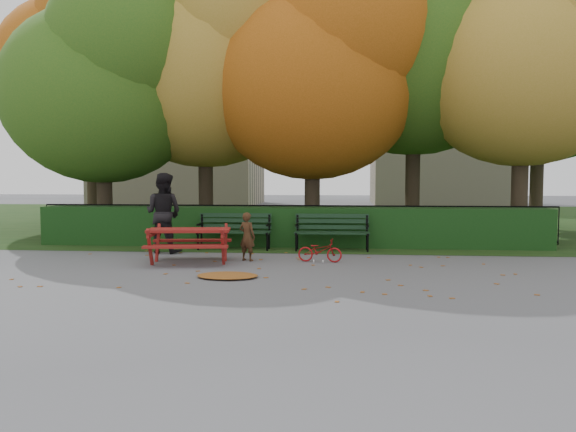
# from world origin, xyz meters

# --- Properties ---
(ground) EXTENTS (90.00, 90.00, 0.00)m
(ground) POSITION_xyz_m (0.00, 0.00, 0.00)
(ground) COLOR slate
(ground) RESTS_ON ground
(grass_strip) EXTENTS (90.00, 90.00, 0.00)m
(grass_strip) POSITION_xyz_m (0.00, 14.00, 0.01)
(grass_strip) COLOR black
(grass_strip) RESTS_ON ground
(building_left) EXTENTS (10.00, 7.00, 15.00)m
(building_left) POSITION_xyz_m (-9.00, 26.00, 7.50)
(building_left) COLOR tan
(building_left) RESTS_ON ground
(building_right) EXTENTS (9.00, 6.00, 12.00)m
(building_right) POSITION_xyz_m (8.00, 28.00, 6.00)
(building_right) COLOR tan
(building_right) RESTS_ON ground
(hedge) EXTENTS (13.00, 0.90, 1.00)m
(hedge) POSITION_xyz_m (0.00, 4.50, 0.50)
(hedge) COLOR #113310
(hedge) RESTS_ON ground
(iron_fence) EXTENTS (14.00, 0.04, 1.02)m
(iron_fence) POSITION_xyz_m (0.00, 5.30, 0.54)
(iron_fence) COLOR black
(iron_fence) RESTS_ON ground
(tree_a) EXTENTS (5.88, 5.60, 7.48)m
(tree_a) POSITION_xyz_m (-5.19, 5.58, 4.52)
(tree_a) COLOR black
(tree_a) RESTS_ON ground
(tree_b) EXTENTS (6.72, 6.40, 8.79)m
(tree_b) POSITION_xyz_m (-2.44, 6.75, 5.40)
(tree_b) COLOR black
(tree_b) RESTS_ON ground
(tree_c) EXTENTS (6.30, 6.00, 8.00)m
(tree_c) POSITION_xyz_m (0.83, 5.96, 4.82)
(tree_c) COLOR black
(tree_c) RESTS_ON ground
(tree_d) EXTENTS (7.14, 6.80, 9.58)m
(tree_d) POSITION_xyz_m (3.88, 7.23, 5.98)
(tree_d) COLOR black
(tree_d) RESTS_ON ground
(tree_e) EXTENTS (6.09, 5.80, 8.16)m
(tree_e) POSITION_xyz_m (6.52, 5.77, 5.08)
(tree_e) COLOR black
(tree_e) RESTS_ON ground
(tree_f) EXTENTS (6.93, 6.60, 9.19)m
(tree_f) POSITION_xyz_m (-7.13, 9.24, 5.69)
(tree_f) COLOR black
(tree_f) RESTS_ON ground
(tree_g) EXTENTS (6.30, 6.00, 8.55)m
(tree_g) POSITION_xyz_m (8.33, 9.76, 5.37)
(tree_g) COLOR black
(tree_g) RESTS_ON ground
(bench_left) EXTENTS (1.80, 0.57, 0.88)m
(bench_left) POSITION_xyz_m (-1.30, 3.70, 0.52)
(bench_left) COLOR black
(bench_left) RESTS_ON ground
(bench_right) EXTENTS (1.80, 0.57, 0.88)m
(bench_right) POSITION_xyz_m (1.10, 3.70, 0.52)
(bench_right) COLOR black
(bench_right) RESTS_ON ground
(picnic_table) EXTENTS (1.83, 1.56, 0.81)m
(picnic_table) POSITION_xyz_m (-1.82, 1.41, 0.56)
(picnic_table) COLOR maroon
(picnic_table) RESTS_ON ground
(leaf_pile) EXTENTS (1.20, 0.92, 0.08)m
(leaf_pile) POSITION_xyz_m (-0.70, -0.19, 0.04)
(leaf_pile) COLOR brown
(leaf_pile) RESTS_ON ground
(leaf_scatter) EXTENTS (9.00, 5.70, 0.01)m
(leaf_scatter) POSITION_xyz_m (0.00, 0.30, 0.01)
(leaf_scatter) COLOR brown
(leaf_scatter) RESTS_ON ground
(child) EXTENTS (0.45, 0.38, 1.04)m
(child) POSITION_xyz_m (-0.67, 1.83, 0.52)
(child) COLOR #3E2513
(child) RESTS_ON ground
(adult) EXTENTS (1.05, 0.90, 1.88)m
(adult) POSITION_xyz_m (-2.83, 2.90, 0.94)
(adult) COLOR black
(adult) RESTS_ON ground
(bicycle) EXTENTS (0.96, 0.44, 0.49)m
(bicycle) POSITION_xyz_m (0.87, 1.79, 0.24)
(bicycle) COLOR #9B0E12
(bicycle) RESTS_ON ground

